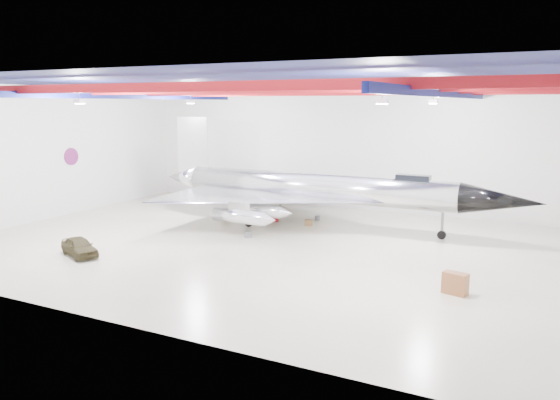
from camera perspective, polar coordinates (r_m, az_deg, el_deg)
The scene contains 15 objects.
floor at distance 37.80m, azimuth -1.96°, elevation -4.60°, with size 40.00×40.00×0.00m, color #B9AF93.
wall_back at distance 50.38m, azimuth 6.28°, elevation 5.39°, with size 40.00×40.00×0.00m, color silver.
wall_left at distance 49.60m, azimuth -22.77°, elevation 4.59°, with size 30.00×30.00×0.00m, color silver.
ceiling at distance 36.59m, azimuth -2.07°, elevation 12.30°, with size 40.00×40.00×0.00m, color #0A0F38.
ceiling_structure at distance 36.57m, azimuth -2.06°, elevation 11.24°, with size 39.50×29.50×1.08m.
wall_roundel at distance 50.91m, azimuth -20.97°, elevation 4.26°, with size 1.50×1.50×0.10m, color #B21414.
jet_aircraft at distance 42.97m, azimuth 3.54°, elevation 0.93°, with size 30.79×17.64×8.41m.
jeep at distance 37.01m, azimuth -20.23°, elevation -4.59°, with size 1.42×3.53×1.20m, color #3D361E.
desk at distance 29.38m, azimuth 17.84°, elevation -8.30°, with size 1.23×0.62×1.13m, color brown.
crate_ply at distance 45.03m, azimuth -5.68°, elevation -1.98°, with size 0.58×0.46×0.40m, color olive.
toolbox_red at distance 44.77m, azimuth -0.48°, elevation -2.07°, with size 0.43×0.35×0.30m, color #A7101B.
engine_drum at distance 39.56m, azimuth -3.36°, elevation -3.60°, with size 0.51×0.51×0.46m, color #59595B.
crate_small at distance 47.91m, azimuth -4.16°, elevation -1.33°, with size 0.33×0.27×0.23m, color #59595B.
oil_barrel at distance 43.48m, azimuth 3.02°, elevation -2.36°, with size 0.63×0.50×0.44m, color olive.
spares_box at distance 45.42m, azimuth 3.92°, elevation -1.86°, with size 0.44×0.44×0.39m, color #59595B.
Camera 1 is at (17.66, -32.01, 9.60)m, focal length 35.00 mm.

